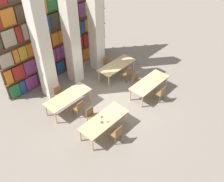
% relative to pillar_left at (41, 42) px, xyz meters
% --- Properties ---
extents(ground_plane, '(40.00, 40.00, 0.00)m').
position_rel_pillar_left_xyz_m(ground_plane, '(1.69, -2.60, -3.00)').
color(ground_plane, gray).
extents(bookshelf_bank, '(6.85, 0.35, 5.50)m').
position_rel_pillar_left_xyz_m(bookshelf_bank, '(1.70, 1.13, -0.33)').
color(bookshelf_bank, brown).
rests_on(bookshelf_bank, ground_plane).
extents(pillar_left, '(0.62, 0.62, 6.00)m').
position_rel_pillar_left_xyz_m(pillar_left, '(0.00, 0.00, 0.00)').
color(pillar_left, silver).
rests_on(pillar_left, ground_plane).
extents(pillar_center, '(0.62, 0.62, 6.00)m').
position_rel_pillar_left_xyz_m(pillar_center, '(1.69, 0.00, 0.00)').
color(pillar_center, silver).
rests_on(pillar_center, ground_plane).
extents(pillar_right, '(0.62, 0.62, 6.00)m').
position_rel_pillar_left_xyz_m(pillar_right, '(3.39, 0.00, 0.00)').
color(pillar_right, silver).
rests_on(pillar_right, ground_plane).
extents(reading_table_0, '(2.26, 0.90, 0.74)m').
position_rel_pillar_left_xyz_m(reading_table_0, '(0.01, -3.81, -2.33)').
color(reading_table_0, tan).
rests_on(reading_table_0, ground_plane).
extents(chair_0, '(0.42, 0.40, 0.88)m').
position_rel_pillar_left_xyz_m(chair_0, '(-0.01, -4.54, -2.52)').
color(chair_0, brown).
rests_on(chair_0, ground_plane).
extents(chair_1, '(0.42, 0.40, 0.88)m').
position_rel_pillar_left_xyz_m(chair_1, '(-0.01, -3.07, -2.52)').
color(chair_1, brown).
rests_on(chair_1, ground_plane).
extents(desk_lamp_0, '(0.14, 0.14, 0.40)m').
position_rel_pillar_left_xyz_m(desk_lamp_0, '(-0.16, -3.85, -1.99)').
color(desk_lamp_0, brown).
rests_on(desk_lamp_0, reading_table_0).
extents(reading_table_1, '(2.26, 0.90, 0.74)m').
position_rel_pillar_left_xyz_m(reading_table_1, '(3.42, -3.69, -2.33)').
color(reading_table_1, tan).
rests_on(reading_table_1, ground_plane).
extents(chair_2, '(0.42, 0.40, 0.88)m').
position_rel_pillar_left_xyz_m(chair_2, '(3.38, -4.42, -2.52)').
color(chair_2, brown).
rests_on(chair_2, ground_plane).
extents(chair_3, '(0.42, 0.40, 0.88)m').
position_rel_pillar_left_xyz_m(chair_3, '(3.38, -2.96, -2.52)').
color(chair_3, brown).
rests_on(chair_3, ground_plane).
extents(reading_table_2, '(2.26, 0.90, 0.74)m').
position_rel_pillar_left_xyz_m(reading_table_2, '(-0.06, -1.51, -2.33)').
color(reading_table_2, tan).
rests_on(reading_table_2, ground_plane).
extents(chair_4, '(0.42, 0.40, 0.88)m').
position_rel_pillar_left_xyz_m(chair_4, '(-0.05, -2.25, -2.52)').
color(chair_4, brown).
rests_on(chair_4, ground_plane).
extents(chair_5, '(0.42, 0.40, 0.88)m').
position_rel_pillar_left_xyz_m(chair_5, '(-0.05, -0.78, -2.52)').
color(chair_5, brown).
rests_on(chair_5, ground_plane).
extents(reading_table_3, '(2.26, 0.90, 0.74)m').
position_rel_pillar_left_xyz_m(reading_table_3, '(3.46, -1.45, -2.33)').
color(reading_table_3, tan).
rests_on(reading_table_3, ground_plane).
extents(chair_6, '(0.42, 0.40, 0.88)m').
position_rel_pillar_left_xyz_m(chair_6, '(3.48, -2.18, -2.52)').
color(chair_6, brown).
rests_on(chair_6, ground_plane).
extents(chair_7, '(0.42, 0.40, 0.88)m').
position_rel_pillar_left_xyz_m(chair_7, '(3.48, -0.72, -2.52)').
color(chair_7, brown).
rests_on(chair_7, ground_plane).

